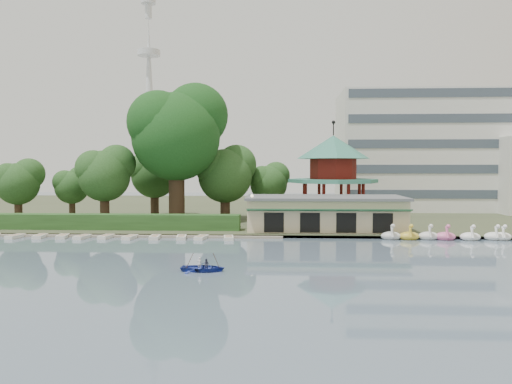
# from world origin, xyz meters

# --- Properties ---
(ground_plane) EXTENTS (220.00, 220.00, 0.00)m
(ground_plane) POSITION_xyz_m (0.00, 0.00, 0.00)
(ground_plane) COLOR slate
(ground_plane) RESTS_ON ground
(shore) EXTENTS (220.00, 70.00, 0.40)m
(shore) POSITION_xyz_m (0.00, 52.00, 0.20)
(shore) COLOR #424930
(shore) RESTS_ON ground
(embankment) EXTENTS (220.00, 0.60, 0.30)m
(embankment) POSITION_xyz_m (0.00, 17.30, 0.15)
(embankment) COLOR gray
(embankment) RESTS_ON ground
(dock) EXTENTS (34.00, 1.60, 0.24)m
(dock) POSITION_xyz_m (-12.00, 17.20, 0.12)
(dock) COLOR gray
(dock) RESTS_ON ground
(boathouse) EXTENTS (18.60, 9.39, 3.90)m
(boathouse) POSITION_xyz_m (10.00, 21.97, 2.37)
(boathouse) COLOR beige
(boathouse) RESTS_ON shore
(pavilion) EXTENTS (12.40, 12.40, 13.50)m
(pavilion) POSITION_xyz_m (12.00, 32.00, 7.48)
(pavilion) COLOR beige
(pavilion) RESTS_ON shore
(office_building) EXTENTS (38.00, 18.00, 20.00)m
(office_building) POSITION_xyz_m (32.67, 49.00, 9.73)
(office_building) COLOR silver
(office_building) RESTS_ON shore
(broadcast_tower) EXTENTS (8.00, 8.00, 96.00)m
(broadcast_tower) POSITION_xyz_m (-42.00, 140.00, 33.98)
(broadcast_tower) COLOR silver
(broadcast_tower) RESTS_ON ground
(hedge) EXTENTS (30.00, 2.00, 1.80)m
(hedge) POSITION_xyz_m (-15.00, 20.50, 1.30)
(hedge) COLOR #295221
(hedge) RESTS_ON shore
(lamp_post) EXTENTS (0.36, 0.36, 4.28)m
(lamp_post) POSITION_xyz_m (1.50, 19.00, 3.34)
(lamp_post) COLOR black
(lamp_post) RESTS_ON shore
(big_tree) EXTENTS (12.78, 11.91, 18.62)m
(big_tree) POSITION_xyz_m (-8.84, 28.19, 12.68)
(big_tree) COLOR #3A281C
(big_tree) RESTS_ON shore
(small_trees) EXTENTS (39.05, 16.88, 10.51)m
(small_trees) POSITION_xyz_m (-12.13, 31.52, 6.66)
(small_trees) COLOR #3A281C
(small_trees) RESTS_ON shore
(swan_boats) EXTENTS (19.98, 2.11, 1.92)m
(swan_boats) POSITION_xyz_m (25.73, 16.64, 0.40)
(swan_boats) COLOR silver
(swan_boats) RESTS_ON ground
(moored_rowboats) EXTENTS (27.48, 2.75, 0.36)m
(moored_rowboats) POSITION_xyz_m (-14.03, 15.81, 0.18)
(moored_rowboats) COLOR silver
(moored_rowboats) RESTS_ON ground
(rowboat_with_passengers) EXTENTS (4.80, 3.54, 2.01)m
(rowboat_with_passengers) POSITION_xyz_m (-1.10, -0.43, 0.48)
(rowboat_with_passengers) COLOR #243696
(rowboat_with_passengers) RESTS_ON ground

